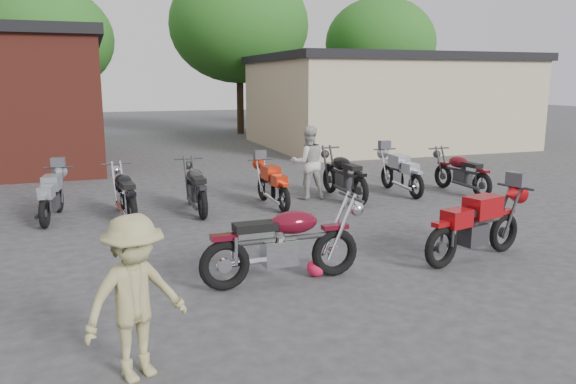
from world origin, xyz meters
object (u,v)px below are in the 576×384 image
object	(u,v)px
person_tan	(135,298)
row_bike_4	(272,183)
row_bike_5	(344,173)
row_bike_6	(401,171)
row_bike_1	(51,194)
row_bike_7	(461,170)
sportbike	(477,222)
row_bike_2	(125,191)
vintage_motorcycle	(285,238)
row_bike_3	(196,185)
helmet	(316,268)
person_light	(308,163)

from	to	relation	value
person_tan	row_bike_4	distance (m)	7.40
row_bike_5	row_bike_6	bearing A→B (deg)	-87.22
row_bike_1	row_bike_7	world-z (taller)	row_bike_7
row_bike_1	sportbike	bearing A→B (deg)	-119.37
row_bike_6	row_bike_7	world-z (taller)	row_bike_7
person_tan	row_bike_6	bearing A→B (deg)	21.53
sportbike	row_bike_6	xyz separation A→B (m)	(1.58, 4.98, -0.04)
sportbike	row_bike_5	size ratio (longest dim) A/B	0.96
person_tan	row_bike_4	bearing A→B (deg)	38.82
row_bike_2	row_bike_5	world-z (taller)	row_bike_5
vintage_motorcycle	sportbike	distance (m)	3.15
row_bike_3	row_bike_4	distance (m)	1.69
vintage_motorcycle	row_bike_1	size ratio (longest dim) A/B	1.22
row_bike_3	row_bike_4	world-z (taller)	row_bike_3
vintage_motorcycle	row_bike_3	xyz separation A→B (m)	(-0.40, 4.67, -0.07)
row_bike_7	row_bike_3	bearing A→B (deg)	84.54
row_bike_1	row_bike_2	world-z (taller)	row_bike_2
helmet	row_bike_3	size ratio (longest dim) A/B	0.14
person_light	person_tan	size ratio (longest dim) A/B	1.09
row_bike_6	row_bike_7	size ratio (longest dim) A/B	0.98
vintage_motorcycle	row_bike_4	bearing A→B (deg)	72.78
person_tan	row_bike_7	size ratio (longest dim) A/B	0.80
row_bike_7	vintage_motorcycle	bearing A→B (deg)	122.05
row_bike_1	row_bike_7	xyz separation A→B (m)	(9.42, -0.38, 0.04)
row_bike_6	row_bike_7	bearing A→B (deg)	-105.92
row_bike_1	person_tan	bearing A→B (deg)	-162.41
person_light	row_bike_4	bearing A→B (deg)	29.66
person_tan	row_bike_6	distance (m)	9.73
sportbike	row_bike_7	size ratio (longest dim) A/B	1.04
person_light	sportbike	bearing A→B (deg)	103.20
row_bike_5	row_bike_3	bearing A→B (deg)	91.05
row_bike_2	row_bike_4	bearing A→B (deg)	-96.17
row_bike_4	row_bike_7	size ratio (longest dim) A/B	0.93
vintage_motorcycle	row_bike_7	world-z (taller)	vintage_motorcycle
row_bike_6	person_light	bearing A→B (deg)	87.44
row_bike_2	sportbike	bearing A→B (deg)	-139.23
helmet	row_bike_4	world-z (taller)	row_bike_4
person_light	row_bike_6	xyz separation A→B (m)	(2.40, -0.15, -0.30)
person_tan	row_bike_6	xyz separation A→B (m)	(6.85, 6.91, -0.23)
vintage_motorcycle	row_bike_1	world-z (taller)	vintage_motorcycle
vintage_motorcycle	row_bike_3	size ratio (longest dim) A/B	1.12
sportbike	row_bike_2	bearing A→B (deg)	122.64
row_bike_3	helmet	bearing A→B (deg)	-168.42
person_tan	row_bike_6	size ratio (longest dim) A/B	0.82
person_light	row_bike_2	size ratio (longest dim) A/B	0.89
vintage_motorcycle	row_bike_2	bearing A→B (deg)	110.37
helmet	person_light	xyz separation A→B (m)	(1.82, 5.04, 0.73)
row_bike_1	row_bike_3	distance (m)	2.86
vintage_motorcycle	row_bike_1	distance (m)	5.90
row_bike_3	row_bike_5	world-z (taller)	row_bike_5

